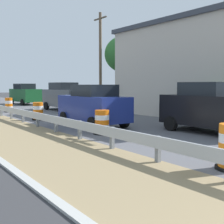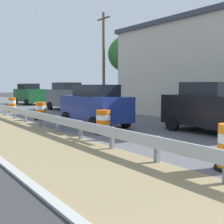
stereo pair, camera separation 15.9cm
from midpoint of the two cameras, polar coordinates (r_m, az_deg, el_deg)
traffic_barrel_close at (r=12.06m, az=-2.34°, el=-2.23°), size 0.74×0.74×1.00m
traffic_barrel_mid at (r=17.45m, az=-14.53°, el=-0.00°), size 0.72×0.72×1.03m
traffic_barrel_far at (r=23.18m, az=-19.75°, el=1.19°), size 0.67×0.67×1.07m
car_trailing_near_lane at (r=31.74m, az=-16.79°, el=3.39°), size 2.13×4.60×2.17m
car_mid_far_lane at (r=13.00m, az=18.14°, el=0.82°), size 2.03×4.17×2.15m
car_trailing_far_lane at (r=14.44m, az=-4.08°, el=1.30°), size 2.04×4.36×2.05m
car_distant_a at (r=23.52m, az=-9.51°, el=3.01°), size 2.06×4.56×2.22m
roadside_shop_near at (r=20.73m, az=19.08°, el=7.87°), size 8.06×12.07×6.09m
utility_pole_mid at (r=25.49m, az=-2.47°, el=10.30°), size 0.24×1.80×8.17m
bush_roadside at (r=15.40m, az=19.87°, el=0.99°), size 2.08×2.08×1.91m
tree_roadside at (r=26.37m, az=2.37°, el=11.19°), size 3.63×3.63×6.39m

